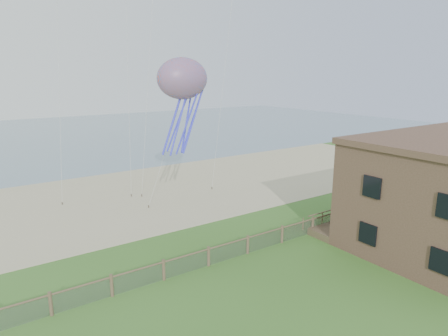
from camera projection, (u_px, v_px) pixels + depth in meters
The scene contains 7 objects.
ground at pixel (317, 294), 21.14m from camera, with size 160.00×160.00×0.00m, color #366020.
sand_beach at pixel (146, 194), 38.76m from camera, with size 72.00×20.00×0.02m, color tan.
ocean at pixel (49, 136), 73.99m from camera, with size 160.00×68.00×0.02m, color slate.
chainlink_fence at pixel (248, 246), 25.82m from camera, with size 36.20×0.20×1.25m, color #4D3B2B, non-canonical shape.
motel_deck at pixel (382, 215), 32.27m from camera, with size 15.00×2.00×0.50m, color brown.
picnic_table at pixel (354, 242), 26.83m from camera, with size 1.60×1.21×0.67m, color brown, non-canonical shape.
octopus_kite at pixel (183, 105), 31.37m from camera, with size 3.86×2.72×7.94m, color #DB4522, non-canonical shape.
Camera 1 is at (-14.86, -12.84, 11.43)m, focal length 32.00 mm.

